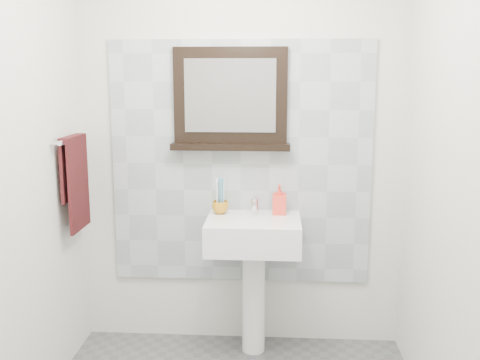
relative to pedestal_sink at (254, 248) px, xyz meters
name	(u,v)px	position (x,y,z in m)	size (l,w,h in m)	color
back_wall	(241,147)	(-0.09, 0.23, 0.57)	(2.00, 0.01, 2.50)	silver
front_wall	(181,270)	(-0.09, -1.97, 0.57)	(2.00, 0.01, 2.50)	silver
right_wall	(466,184)	(0.91, -0.87, 0.57)	(0.01, 2.20, 2.50)	silver
splashback	(241,164)	(-0.09, 0.21, 0.47)	(1.60, 0.02, 1.50)	#A1AAAF
pedestal_sink	(254,248)	(0.00, 0.00, 0.00)	(0.55, 0.44, 0.96)	white
toothbrush_cup	(220,207)	(-0.21, 0.10, 0.22)	(0.10, 0.10, 0.08)	#C08016
toothbrushes	(221,194)	(-0.20, 0.10, 0.31)	(0.05, 0.04, 0.21)	white
soap_dispenser	(279,199)	(0.15, 0.11, 0.27)	(0.08, 0.08, 0.18)	#F91D2F
framed_mirror	(230,101)	(-0.15, 0.19, 0.86)	(0.72, 0.11, 0.61)	black
towel_bar	(72,139)	(-1.04, -0.08, 0.65)	(0.07, 0.40, 0.03)	silver
hand_towel	(75,175)	(-1.03, -0.08, 0.44)	(0.06, 0.30, 0.55)	black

